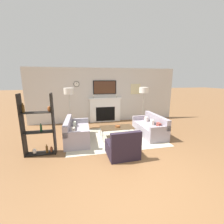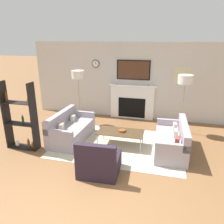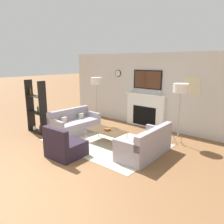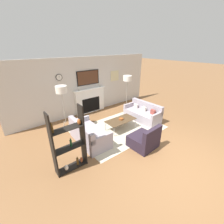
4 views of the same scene
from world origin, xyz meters
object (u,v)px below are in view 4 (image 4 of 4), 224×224
at_px(couch_right, 143,114).
at_px(decorative_bowl, 121,119).
at_px(floor_lamp_right, 127,79).
at_px(shelf_unit, 69,144).
at_px(coffee_table, 121,120).
at_px(couch_left, 89,135).
at_px(floor_lamp_left, 61,90).
at_px(armchair, 144,140).

xyz_separation_m(couch_right, decorative_bowl, (-1.33, -0.00, 0.16)).
xyz_separation_m(floor_lamp_right, shelf_unit, (-4.11, -2.14, -0.82)).
bearing_deg(couch_right, floor_lamp_right, 79.08).
bearing_deg(couch_right, coffee_table, -179.08).
height_order(couch_left, floor_lamp_left, floor_lamp_left).
bearing_deg(floor_lamp_left, decorative_bowl, -37.49).
xyz_separation_m(armchair, coffee_table, (0.17, 1.38, 0.13)).
distance_m(couch_left, floor_lamp_left, 1.94).
height_order(couch_left, shelf_unit, shelf_unit).
relative_size(coffee_table, shelf_unit, 0.69).
distance_m(armchair, coffee_table, 1.40).
height_order(armchair, shelf_unit, shelf_unit).
bearing_deg(decorative_bowl, armchair, -98.43).
height_order(couch_left, decorative_bowl, couch_left).
xyz_separation_m(couch_right, armchair, (-1.54, -1.40, -0.02)).
height_order(couch_left, armchair, armchair).
bearing_deg(decorative_bowl, coffee_table, -150.85).
bearing_deg(floor_lamp_left, couch_left, -78.96).
distance_m(couch_right, decorative_bowl, 1.34).
xyz_separation_m(decorative_bowl, floor_lamp_right, (1.59, 1.36, 1.19)).
xyz_separation_m(floor_lamp_left, shelf_unit, (-0.74, -2.14, -0.83)).
relative_size(couch_right, floor_lamp_right, 0.94).
bearing_deg(couch_left, couch_right, -0.01).
bearing_deg(couch_left, coffee_table, -0.86).
height_order(decorative_bowl, floor_lamp_right, floor_lamp_right).
xyz_separation_m(coffee_table, floor_lamp_left, (-1.74, 1.38, 1.26)).
distance_m(floor_lamp_right, shelf_unit, 4.71).
distance_m(decorative_bowl, shelf_unit, 2.66).
height_order(armchair, floor_lamp_right, floor_lamp_right).
bearing_deg(floor_lamp_right, decorative_bowl, -139.43).
relative_size(armchair, coffee_table, 0.71).
xyz_separation_m(couch_right, coffee_table, (-1.36, -0.02, 0.11)).
xyz_separation_m(coffee_table, decorative_bowl, (0.03, 0.02, 0.05)).
height_order(couch_right, floor_lamp_left, floor_lamp_left).
bearing_deg(coffee_table, shelf_unit, -163.03).
bearing_deg(decorative_bowl, couch_left, 179.85).
relative_size(armchair, floor_lamp_left, 0.49).
relative_size(armchair, floor_lamp_right, 0.49).
relative_size(couch_right, decorative_bowl, 8.55).
bearing_deg(shelf_unit, couch_left, 37.80).
distance_m(armchair, floor_lamp_right, 3.57).
bearing_deg(shelf_unit, floor_lamp_left, 70.89).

